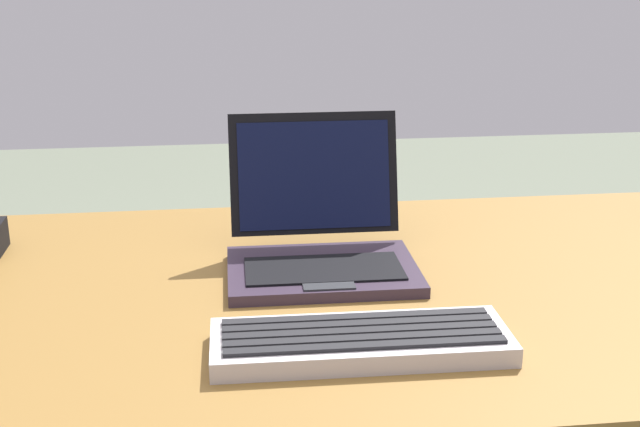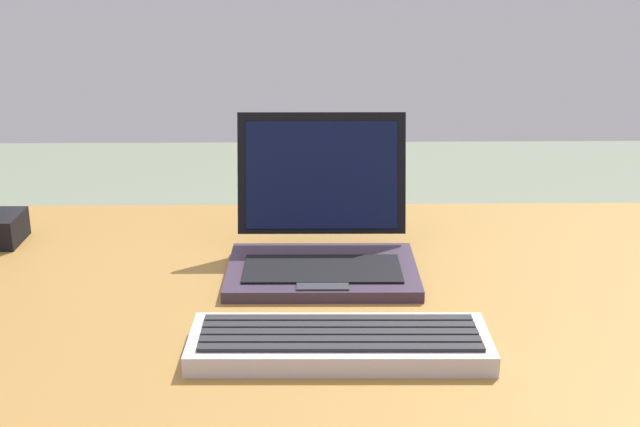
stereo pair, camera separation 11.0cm
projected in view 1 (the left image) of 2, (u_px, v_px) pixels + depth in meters
The scene contains 3 objects.
desk at pixel (336, 358), 1.13m from camera, with size 1.55×0.71×0.75m.
laptop_front at pixel (320, 240), 1.14m from camera, with size 0.25×0.23×0.20m.
external_keyboard at pixel (360, 341), 0.92m from camera, with size 0.33×0.12×0.03m.
Camera 1 is at (-0.14, -1.00, 1.19)m, focal length 47.08 mm.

